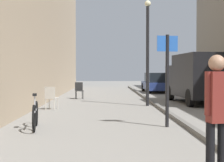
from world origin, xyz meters
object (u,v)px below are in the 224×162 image
object	(u,v)px
parked_car	(157,83)
cafe_chair_near_window	(51,96)
delivery_van	(199,77)
cafe_chair_by_doorway	(79,89)
bicycle_leaning	(35,115)
street_sign_post	(167,72)
lamp_post	(148,46)
pedestrian_main_foreground	(216,109)

from	to	relation	value
parked_car	cafe_chair_near_window	size ratio (longest dim) A/B	4.52
delivery_van	cafe_chair_by_doorway	size ratio (longest dim) A/B	5.37
delivery_van	parked_car	world-z (taller)	delivery_van
bicycle_leaning	delivery_van	bearing A→B (deg)	40.11
street_sign_post	delivery_van	bearing A→B (deg)	-120.59
street_sign_post	cafe_chair_by_doorway	distance (m)	10.28
street_sign_post	parked_car	bearing A→B (deg)	-106.19
delivery_van	bicycle_leaning	size ratio (longest dim) A/B	2.87
cafe_chair_by_doorway	lamp_post	bearing A→B (deg)	119.37
parked_car	lamp_post	xyz separation A→B (m)	(-1.92, -9.82, 2.01)
street_sign_post	cafe_chair_near_window	xyz separation A→B (m)	(-3.98, 4.41, -1.00)
pedestrian_main_foreground	cafe_chair_near_window	distance (m)	9.95
delivery_van	bicycle_leaning	bearing A→B (deg)	-135.12
pedestrian_main_foreground	street_sign_post	world-z (taller)	street_sign_post
bicycle_leaning	pedestrian_main_foreground	bearing A→B (deg)	-60.46
street_sign_post	cafe_chair_by_doorway	size ratio (longest dim) A/B	2.77
lamp_post	bicycle_leaning	world-z (taller)	lamp_post
parked_car	street_sign_post	xyz separation A→B (m)	(-2.08, -15.64, 0.83)
parked_car	cafe_chair_near_window	xyz separation A→B (m)	(-6.06, -11.23, -0.17)
bicycle_leaning	cafe_chair_near_window	bearing A→B (deg)	85.77
delivery_van	cafe_chair_near_window	world-z (taller)	delivery_van
delivery_van	cafe_chair_near_window	bearing A→B (deg)	-162.51
lamp_post	cafe_chair_near_window	distance (m)	4.89
cafe_chair_by_doorway	pedestrian_main_foreground	bearing A→B (deg)	90.13
parked_car	bicycle_leaning	size ratio (longest dim) A/B	2.42
cafe_chair_near_window	cafe_chair_by_doorway	world-z (taller)	same
pedestrian_main_foreground	bicycle_leaning	world-z (taller)	pedestrian_main_foreground
street_sign_post	bicycle_leaning	size ratio (longest dim) A/B	1.48
parked_car	cafe_chair_near_window	distance (m)	12.76
parked_car	bicycle_leaning	xyz separation A→B (m)	(-5.74, -15.91, -0.33)
delivery_van	lamp_post	xyz separation A→B (m)	(-2.67, -1.19, 1.44)
bicycle_leaning	lamp_post	bearing A→B (deg)	49.72
street_sign_post	cafe_chair_by_doorway	world-z (taller)	street_sign_post
cafe_chair_by_doorway	bicycle_leaning	bearing A→B (deg)	75.79
street_sign_post	lamp_post	world-z (taller)	lamp_post
pedestrian_main_foreground	cafe_chair_by_doorway	size ratio (longest dim) A/B	1.93
lamp_post	cafe_chair_near_window	bearing A→B (deg)	-161.15
pedestrian_main_foreground	parked_car	xyz separation A→B (m)	(2.25, 20.41, -0.33)
delivery_van	lamp_post	world-z (taller)	lamp_post
street_sign_post	cafe_chair_near_window	world-z (taller)	street_sign_post
parked_car	lamp_post	bearing A→B (deg)	-102.80
bicycle_leaning	cafe_chair_near_window	xyz separation A→B (m)	(-0.33, 4.68, 0.17)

